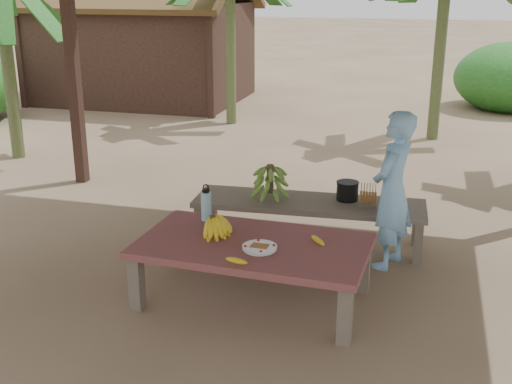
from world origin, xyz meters
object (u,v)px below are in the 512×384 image
(ripe_banana_bunch, at_px, (212,224))
(plate, at_px, (260,248))
(cooking_pot, at_px, (347,191))
(woman, at_px, (392,191))
(water_flask, at_px, (206,205))
(bench, at_px, (309,206))
(work_table, at_px, (253,250))

(ripe_banana_bunch, bearing_deg, plate, -23.51)
(cooking_pot, xyz_separation_m, woman, (0.44, -0.40, 0.17))
(water_flask, bearing_deg, plate, -39.56)
(ripe_banana_bunch, xyz_separation_m, woman, (1.36, 0.90, 0.12))
(woman, bearing_deg, bench, -90.37)
(work_table, relative_size, woman, 1.30)
(work_table, relative_size, ripe_banana_bunch, 6.09)
(ripe_banana_bunch, relative_size, plate, 1.12)
(plate, height_order, woman, woman)
(bench, xyz_separation_m, plate, (-0.12, -1.37, 0.12))
(water_flask, bearing_deg, work_table, -35.90)
(water_flask, xyz_separation_m, woman, (1.52, 0.59, 0.07))
(ripe_banana_bunch, xyz_separation_m, cooking_pot, (0.92, 1.30, -0.05))
(ripe_banana_bunch, bearing_deg, cooking_pot, 54.76)
(work_table, bearing_deg, cooking_pot, 70.46)
(bench, xyz_separation_m, water_flask, (-0.73, -0.86, 0.24))
(work_table, distance_m, water_flask, 0.67)
(woman, bearing_deg, work_table, -27.23)
(work_table, relative_size, plate, 6.86)
(bench, bearing_deg, work_table, -102.91)
(bench, height_order, woman, woman)
(bench, relative_size, ripe_banana_bunch, 7.38)
(work_table, distance_m, plate, 0.17)
(ripe_banana_bunch, relative_size, woman, 0.21)
(ripe_banana_bunch, height_order, woman, woman)
(bench, relative_size, woman, 1.57)
(bench, distance_m, water_flask, 1.16)
(bench, relative_size, plate, 8.30)
(woman, bearing_deg, ripe_banana_bunch, -37.92)
(bench, relative_size, cooking_pot, 10.79)
(work_table, relative_size, water_flask, 5.70)
(ripe_banana_bunch, bearing_deg, work_table, -10.93)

